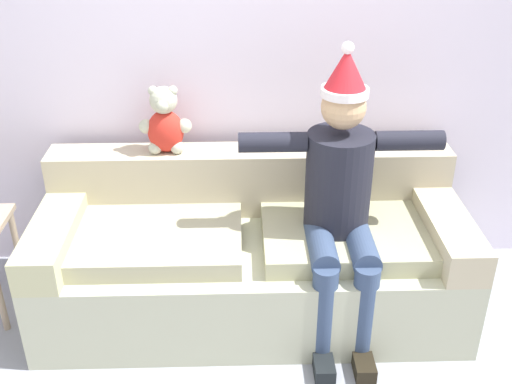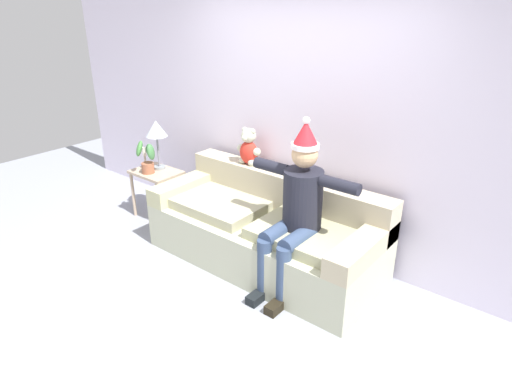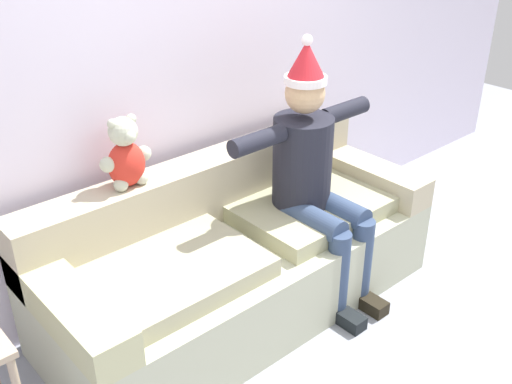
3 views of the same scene
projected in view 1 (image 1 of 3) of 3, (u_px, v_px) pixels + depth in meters
The scene contains 4 objects.
back_wall at pixel (249, 46), 3.43m from camera, with size 7.00×0.10×2.70m, color silver.
couch at pixel (252, 254), 3.42m from camera, with size 2.27×0.94×0.83m.
person_seated at pixel (341, 196), 3.08m from camera, with size 1.02×0.77×1.53m.
teddy_bear at pixel (165, 123), 3.36m from camera, with size 0.29×0.17×0.38m.
Camera 1 is at (-0.06, -1.86, 2.25)m, focal length 43.22 mm.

